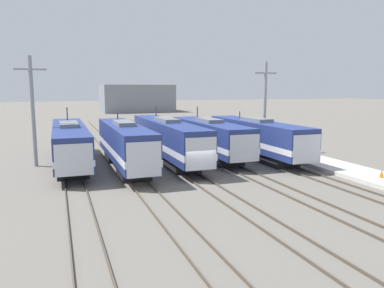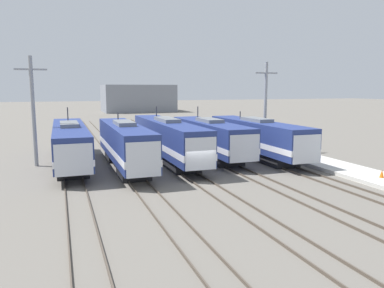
# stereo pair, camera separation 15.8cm
# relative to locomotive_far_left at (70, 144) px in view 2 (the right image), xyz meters

# --- Properties ---
(ground_plane) EXTENTS (400.00, 400.00, 0.00)m
(ground_plane) POSITION_rel_locomotive_far_left_xyz_m (9.47, -9.75, -2.12)
(ground_plane) COLOR #666059
(rail_pair_far_left) EXTENTS (1.50, 120.00, 0.15)m
(rail_pair_far_left) POSITION_rel_locomotive_far_left_xyz_m (0.00, -9.75, -2.05)
(rail_pair_far_left) COLOR #4C4238
(rail_pair_far_left) RESTS_ON ground_plane
(rail_pair_center_left) EXTENTS (1.51, 120.00, 0.15)m
(rail_pair_center_left) POSITION_rel_locomotive_far_left_xyz_m (4.74, -9.75, -2.05)
(rail_pair_center_left) COLOR #4C4238
(rail_pair_center_left) RESTS_ON ground_plane
(rail_pair_center) EXTENTS (1.51, 120.00, 0.15)m
(rail_pair_center) POSITION_rel_locomotive_far_left_xyz_m (9.47, -9.75, -2.05)
(rail_pair_center) COLOR #4C4238
(rail_pair_center) RESTS_ON ground_plane
(rail_pair_center_right) EXTENTS (1.51, 120.00, 0.15)m
(rail_pair_center_right) POSITION_rel_locomotive_far_left_xyz_m (14.21, -9.75, -2.05)
(rail_pair_center_right) COLOR #4C4238
(rail_pair_center_right) RESTS_ON ground_plane
(rail_pair_far_right) EXTENTS (1.50, 120.00, 0.15)m
(rail_pair_far_right) POSITION_rel_locomotive_far_left_xyz_m (18.95, -9.75, -2.05)
(rail_pair_far_right) COLOR #4C4238
(rail_pair_far_right) RESTS_ON ground_plane
(locomotive_far_left) EXTENTS (3.03, 18.94, 5.35)m
(locomotive_far_left) POSITION_rel_locomotive_far_left_xyz_m (0.00, 0.00, 0.00)
(locomotive_far_left) COLOR black
(locomotive_far_left) RESTS_ON ground_plane
(locomotive_center_left) EXTENTS (2.81, 16.71, 4.90)m
(locomotive_center_left) POSITION_rel_locomotive_far_left_xyz_m (4.74, -3.34, 0.12)
(locomotive_center_left) COLOR black
(locomotive_center_left) RESTS_ON ground_plane
(locomotive_center) EXTENTS (2.84, 19.56, 5.33)m
(locomotive_center) POSITION_rel_locomotive_far_left_xyz_m (9.47, -1.07, 0.12)
(locomotive_center) COLOR black
(locomotive_center) RESTS_ON ground_plane
(locomotive_center_right) EXTENTS (3.13, 16.35, 5.27)m
(locomotive_center_right) POSITION_rel_locomotive_far_left_xyz_m (14.21, -0.91, 0.02)
(locomotive_center_right) COLOR black
(locomotive_center_right) RESTS_ON ground_plane
(locomotive_far_right) EXTENTS (3.02, 17.62, 4.70)m
(locomotive_far_right) POSITION_rel_locomotive_far_left_xyz_m (18.95, -2.57, 0.05)
(locomotive_far_right) COLOR black
(locomotive_far_right) RESTS_ON ground_plane
(catenary_tower_left) EXTENTS (2.84, 0.36, 10.30)m
(catenary_tower_left) POSITION_rel_locomotive_far_left_xyz_m (-3.12, 0.73, 3.23)
(catenary_tower_left) COLOR gray
(catenary_tower_left) RESTS_ON ground_plane
(catenary_tower_right) EXTENTS (2.84, 0.36, 10.30)m
(catenary_tower_right) POSITION_rel_locomotive_far_left_xyz_m (21.59, 0.73, 3.23)
(catenary_tower_right) COLOR gray
(catenary_tower_right) RESTS_ON ground_plane
(platform) EXTENTS (4.00, 120.00, 0.33)m
(platform) POSITION_rel_locomotive_far_left_xyz_m (23.02, -9.75, -1.96)
(platform) COLOR beige
(platform) RESTS_ON ground_plane
(traffic_cone) EXTENTS (0.35, 0.35, 0.64)m
(traffic_cone) POSITION_rel_locomotive_far_left_xyz_m (23.02, -14.95, -1.47)
(traffic_cone) COLOR orange
(traffic_cone) RESTS_ON platform
(depot_building) EXTENTS (21.79, 15.39, 8.45)m
(depot_building) POSITION_rel_locomotive_far_left_xyz_m (23.05, 82.03, 2.10)
(depot_building) COLOR gray
(depot_building) RESTS_ON ground_plane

